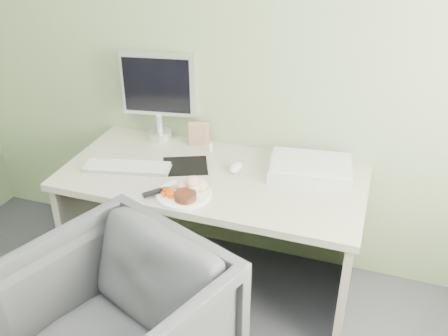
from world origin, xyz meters
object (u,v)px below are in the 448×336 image
(scanner, at_px, (311,169))
(desk_chair, at_px, (115,335))
(monitor, at_px, (159,92))
(plate, at_px, (184,194))
(desk, at_px, (212,203))

(scanner, distance_m, desk_chair, 1.26)
(monitor, distance_m, desk_chair, 1.37)
(desk_chair, bearing_deg, plate, 104.89)
(desk, distance_m, scanner, 0.56)
(desk, distance_m, monitor, 0.72)
(scanner, bearing_deg, plate, -151.12)
(monitor, height_order, desk_chair, monitor)
(desk, height_order, desk_chair, desk_chair)
(desk, xyz_separation_m, monitor, (-0.43, 0.31, 0.48))
(desk, bearing_deg, monitor, 144.19)
(plate, distance_m, desk_chair, 0.72)
(plate, bearing_deg, scanner, 36.25)
(desk_chair, bearing_deg, monitor, 126.00)
(scanner, bearing_deg, desk, -168.42)
(monitor, bearing_deg, desk, -45.45)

